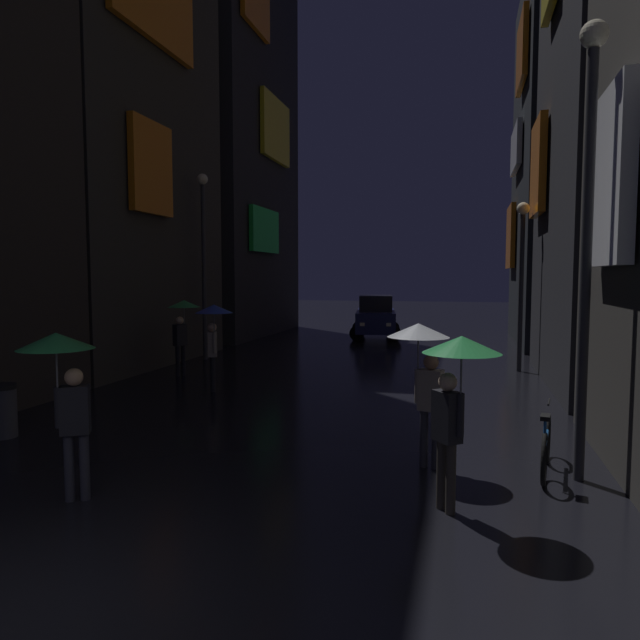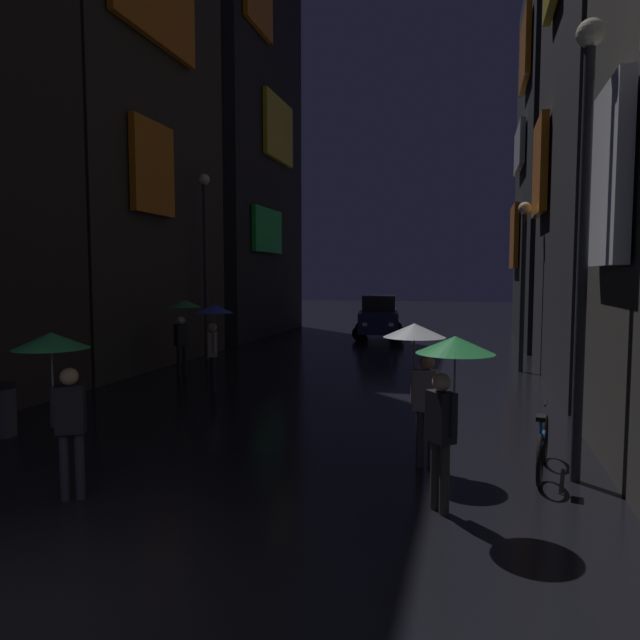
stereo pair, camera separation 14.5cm
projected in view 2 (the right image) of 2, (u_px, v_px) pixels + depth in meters
building_left_mid at (110, 51)px, 17.76m from camera, size 4.25×7.76×19.57m
building_left_far at (234, 138)px, 27.02m from camera, size 4.25×8.91×18.61m
building_right_far at (575, 161)px, 23.00m from camera, size 4.25×8.25×14.83m
pedestrian_midstreet_left_clear at (418, 355)px, 8.23m from camera, size 0.90×0.90×2.12m
pedestrian_foreground_left_green at (450, 374)px, 6.57m from camera, size 0.90×0.90×2.12m
pedestrian_foreground_right_green at (184, 316)px, 16.05m from camera, size 0.90×0.90×2.12m
pedestrian_near_crossing_green at (58, 369)px, 6.98m from camera, size 0.90×0.90×2.12m
pedestrian_midstreet_centre_blue at (214, 323)px, 13.69m from camera, size 0.90×0.90×2.12m
bicycle_parked_at_storefront at (543, 447)px, 8.06m from camera, size 0.37×1.80×0.96m
car_distant at (379, 317)px, 25.85m from camera, size 2.66×4.33×1.92m
streetlamp_right_near at (585, 203)px, 7.51m from camera, size 0.36×0.36×6.11m
streetlamp_right_far at (523, 265)px, 16.44m from camera, size 0.36×0.36×4.92m
streetlamp_left_far at (205, 246)px, 18.89m from camera, size 0.36×0.36×6.15m
trash_bin at (2, 410)px, 9.94m from camera, size 0.46×0.46×0.93m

